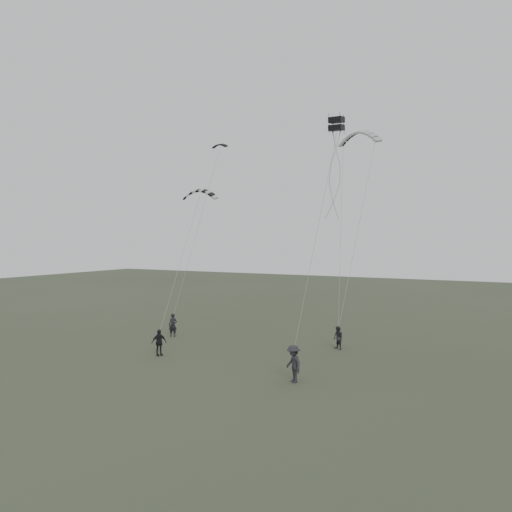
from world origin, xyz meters
The scene contains 9 objects.
ground centered at (0.00, 0.00, 0.00)m, with size 140.00×140.00×0.00m, color #373F2A.
flyer_left centered at (-5.74, 4.61, 0.89)m, with size 0.65×0.43×1.78m, color black.
flyer_right centered at (7.00, 6.33, 0.79)m, with size 0.77×0.60×1.58m, color #27282D.
flyer_center centered at (-2.70, -0.86, 0.85)m, with size 1.00×0.42×1.71m, color black.
flyer_far centered at (7.43, -2.30, 0.99)m, with size 1.27×0.73×1.97m, color #26252A.
kite_dark_small centered at (-4.81, 10.00, 15.59)m, with size 1.41×0.42×0.48m, color black, non-canonical shape.
kite_pale_large centered at (6.75, 11.80, 15.83)m, with size 3.46×0.78×1.46m, color #AFB3B5, non-canonical shape.
kite_striped centered at (-3.60, 5.24, 11.24)m, with size 2.64×0.66×1.07m, color black, non-canonical shape.
kite_box centered at (8.71, 0.72, 14.02)m, with size 0.74×0.74×0.76m, color black, non-canonical shape.
Camera 1 is at (17.88, -26.28, 7.59)m, focal length 35.00 mm.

